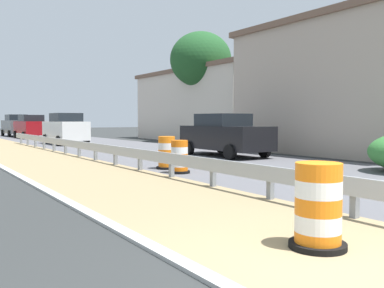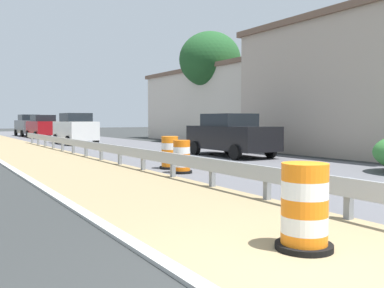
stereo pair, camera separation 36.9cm
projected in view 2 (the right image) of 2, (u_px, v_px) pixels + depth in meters
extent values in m
plane|color=#2B2D2D|center=(335.00, 280.00, 4.38)|extent=(160.00, 160.00, 0.00)
cube|color=#8E7A56|center=(375.00, 268.00, 4.73)|extent=(3.74, 120.00, 0.01)
cube|color=#999EA3|center=(264.00, 174.00, 8.69)|extent=(0.08, 50.34, 0.32)
cube|color=slate|center=(349.00, 199.00, 7.03)|extent=(0.12, 0.12, 0.70)
cube|color=slate|center=(267.00, 183.00, 8.74)|extent=(0.12, 0.12, 0.70)
cube|color=slate|center=(212.00, 173.00, 10.45)|extent=(0.12, 0.12, 0.70)
cube|color=slate|center=(173.00, 165.00, 12.16)|extent=(0.12, 0.12, 0.70)
cube|color=slate|center=(143.00, 159.00, 13.87)|extent=(0.12, 0.12, 0.70)
cube|color=slate|center=(120.00, 155.00, 15.58)|extent=(0.12, 0.12, 0.70)
cube|color=slate|center=(101.00, 152.00, 17.30)|extent=(0.12, 0.12, 0.70)
cube|color=slate|center=(86.00, 149.00, 19.01)|extent=(0.12, 0.12, 0.70)
cube|color=slate|center=(73.00, 146.00, 20.72)|extent=(0.12, 0.12, 0.70)
cube|color=slate|center=(63.00, 144.00, 22.43)|extent=(0.12, 0.12, 0.70)
cube|color=slate|center=(53.00, 142.00, 24.14)|extent=(0.12, 0.12, 0.70)
cube|color=slate|center=(45.00, 141.00, 25.85)|extent=(0.12, 0.12, 0.70)
cube|color=slate|center=(38.00, 140.00, 27.56)|extent=(0.12, 0.12, 0.70)
cube|color=slate|center=(32.00, 138.00, 29.27)|extent=(0.12, 0.12, 0.70)
cylinder|color=orange|center=(304.00, 241.00, 5.41)|extent=(0.59, 0.59, 0.22)
cylinder|color=white|center=(304.00, 224.00, 5.40)|extent=(0.59, 0.59, 0.22)
cylinder|color=orange|center=(304.00, 207.00, 5.39)|extent=(0.59, 0.59, 0.22)
cylinder|color=white|center=(305.00, 189.00, 5.38)|extent=(0.59, 0.59, 0.22)
cylinder|color=orange|center=(305.00, 172.00, 5.36)|extent=(0.59, 0.59, 0.22)
cylinder|color=black|center=(304.00, 246.00, 5.42)|extent=(0.74, 0.74, 0.08)
cylinder|color=orange|center=(182.00, 170.00, 13.10)|extent=(0.52, 0.52, 0.21)
cylinder|color=white|center=(182.00, 163.00, 13.09)|extent=(0.52, 0.52, 0.21)
cylinder|color=orange|center=(182.00, 157.00, 13.07)|extent=(0.52, 0.52, 0.21)
cylinder|color=white|center=(182.00, 150.00, 13.06)|extent=(0.52, 0.52, 0.21)
cylinder|color=orange|center=(182.00, 144.00, 13.05)|extent=(0.52, 0.52, 0.21)
cylinder|color=black|center=(182.00, 172.00, 13.10)|extent=(0.65, 0.65, 0.08)
cylinder|color=orange|center=(170.00, 166.00, 14.25)|extent=(0.56, 0.56, 0.22)
cylinder|color=white|center=(170.00, 159.00, 14.24)|extent=(0.56, 0.56, 0.22)
cylinder|color=orange|center=(170.00, 153.00, 14.22)|extent=(0.56, 0.56, 0.22)
cylinder|color=white|center=(170.00, 146.00, 14.21)|extent=(0.56, 0.56, 0.22)
cylinder|color=orange|center=(170.00, 140.00, 14.20)|extent=(0.56, 0.56, 0.22)
cylinder|color=black|center=(170.00, 168.00, 14.25)|extent=(0.70, 0.70, 0.08)
cube|color=silver|center=(75.00, 130.00, 28.45)|extent=(1.87, 4.58, 1.20)
cube|color=black|center=(76.00, 117.00, 28.25)|extent=(1.66, 2.12, 0.56)
cylinder|color=black|center=(56.00, 139.00, 29.27)|extent=(0.23, 0.64, 0.64)
cylinder|color=black|center=(82.00, 138.00, 30.24)|extent=(0.23, 0.64, 0.64)
cylinder|color=black|center=(68.00, 141.00, 26.73)|extent=(0.23, 0.64, 0.64)
cylinder|color=black|center=(96.00, 140.00, 27.70)|extent=(0.23, 0.64, 0.64)
cube|color=black|center=(231.00, 138.00, 19.09)|extent=(1.93, 4.71, 1.05)
cube|color=black|center=(229.00, 120.00, 19.21)|extent=(1.74, 2.16, 0.56)
cylinder|color=black|center=(271.00, 150.00, 18.31)|extent=(0.22, 0.64, 0.64)
cylinder|color=black|center=(235.00, 152.00, 17.30)|extent=(0.22, 0.64, 0.64)
cylinder|color=black|center=(228.00, 147.00, 20.95)|extent=(0.22, 0.64, 0.64)
cylinder|color=black|center=(195.00, 148.00, 19.94)|extent=(0.22, 0.64, 0.64)
cube|color=maroon|center=(43.00, 128.00, 37.59)|extent=(2.07, 4.50, 1.17)
cube|color=black|center=(43.00, 118.00, 37.39)|extent=(1.79, 2.10, 0.56)
cylinder|color=black|center=(28.00, 134.00, 38.31)|extent=(0.24, 0.65, 0.64)
cylinder|color=black|center=(49.00, 134.00, 39.37)|extent=(0.24, 0.65, 0.64)
cylinder|color=black|center=(36.00, 135.00, 35.88)|extent=(0.24, 0.65, 0.64)
cylinder|color=black|center=(58.00, 135.00, 36.94)|extent=(0.24, 0.65, 0.64)
cube|color=black|center=(40.00, 125.00, 52.47)|extent=(1.94, 4.23, 1.26)
cube|color=black|center=(39.00, 118.00, 52.56)|extent=(1.75, 1.95, 0.56)
cylinder|color=black|center=(51.00, 130.00, 51.83)|extent=(0.22, 0.64, 0.64)
cylinder|color=black|center=(34.00, 131.00, 50.81)|extent=(0.22, 0.64, 0.64)
cylinder|color=black|center=(45.00, 130.00, 54.20)|extent=(0.22, 0.64, 0.64)
cylinder|color=black|center=(30.00, 130.00, 53.18)|extent=(0.22, 0.64, 0.64)
cube|color=#4C5156|center=(29.00, 127.00, 42.05)|extent=(1.95, 4.78, 1.26)
cube|color=black|center=(29.00, 117.00, 41.84)|extent=(1.71, 2.22, 0.56)
cylinder|color=black|center=(16.00, 133.00, 42.90)|extent=(0.23, 0.64, 0.64)
cylinder|color=black|center=(35.00, 132.00, 43.90)|extent=(0.23, 0.64, 0.64)
cylinder|color=black|center=(22.00, 133.00, 40.27)|extent=(0.23, 0.64, 0.64)
cylinder|color=black|center=(42.00, 133.00, 41.28)|extent=(0.23, 0.64, 0.64)
cube|color=#AD9E8E|center=(381.00, 91.00, 20.73)|extent=(8.60, 11.24, 6.14)
cube|color=brown|center=(383.00, 24.00, 20.54)|extent=(8.94, 11.69, 0.30)
cube|color=beige|center=(226.00, 108.00, 33.93)|extent=(7.39, 13.40, 5.24)
cube|color=brown|center=(226.00, 73.00, 33.77)|extent=(7.69, 13.94, 0.30)
cylinder|color=brown|center=(375.00, 56.00, 17.77)|extent=(0.24, 0.24, 8.70)
cylinder|color=brown|center=(210.00, 113.00, 30.69)|extent=(0.36, 0.36, 4.21)
ellipsoid|color=#1E4C23|center=(210.00, 60.00, 30.46)|extent=(4.44, 4.44, 4.00)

